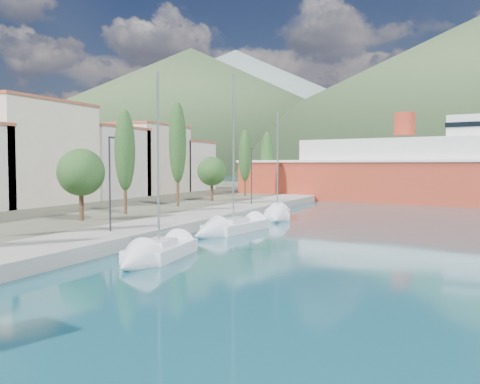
% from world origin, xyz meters
% --- Properties ---
extents(ground, '(1400.00, 1400.00, 0.00)m').
position_xyz_m(ground, '(0.00, 120.00, 0.00)').
color(ground, '#144B5A').
extents(quay, '(5.00, 88.00, 0.80)m').
position_xyz_m(quay, '(-9.00, 26.00, 0.40)').
color(quay, gray).
rests_on(quay, ground).
extents(town_buildings, '(9.20, 69.20, 11.30)m').
position_xyz_m(town_buildings, '(-32.00, 36.91, 5.57)').
color(town_buildings, beige).
rests_on(town_buildings, land_strip).
extents(tree_row, '(3.67, 63.95, 10.88)m').
position_xyz_m(tree_row, '(-15.49, 30.78, 5.75)').
color(tree_row, '#47301E').
rests_on(tree_row, land_strip).
extents(lamp_posts, '(0.15, 47.70, 6.06)m').
position_xyz_m(lamp_posts, '(-9.00, 15.48, 4.08)').
color(lamp_posts, '#2D2D33').
rests_on(lamp_posts, quay).
extents(sailboat_near, '(3.16, 7.79, 10.88)m').
position_xyz_m(sailboat_near, '(-3.26, 9.24, 0.30)').
color(sailboat_near, silver).
rests_on(sailboat_near, ground).
extents(sailboat_mid, '(3.54, 9.02, 12.63)m').
position_xyz_m(sailboat_mid, '(-4.22, 20.88, 0.31)').
color(sailboat_mid, silver).
rests_on(sailboat_mid, ground).
extents(sailboat_far, '(4.31, 7.73, 10.83)m').
position_xyz_m(sailboat_far, '(-3.60, 31.97, 0.31)').
color(sailboat_far, silver).
rests_on(sailboat_far, ground).
extents(ferry, '(65.71, 27.73, 12.77)m').
position_xyz_m(ferry, '(13.81, 59.86, 3.89)').
color(ferry, '#A83420').
rests_on(ferry, ground).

